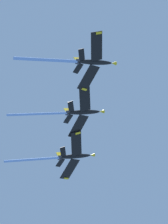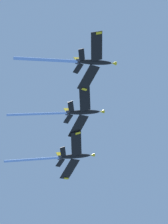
{
  "view_description": "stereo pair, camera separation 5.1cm",
  "coord_description": "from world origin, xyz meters",
  "views": [
    {
      "loc": [
        -35.4,
        -31.49,
        1.98
      ],
      "look_at": [
        14.46,
        18.34,
        133.71
      ],
      "focal_mm": 74.44,
      "sensor_mm": 36.0,
      "label": 1
    },
    {
      "loc": [
        -35.44,
        -31.46,
        1.98
      ],
      "look_at": [
        14.46,
        18.34,
        133.71
      ],
      "focal_mm": 74.44,
      "sensor_mm": 36.0,
      "label": 2
    }
  ],
  "objects": [
    {
      "name": "jet_inner_right",
      "position": [
        1.16,
        5.84,
        131.68
      ],
      "size": [
        26.71,
        21.37,
        14.14
      ],
      "color": "black"
    },
    {
      "name": "jet_inner_left",
      "position": [
        22.0,
        34.1,
        132.44
      ],
      "size": [
        25.81,
        20.91,
        14.51
      ],
      "color": "black"
    },
    {
      "name": "jet_centre",
      "position": [
        12.26,
        20.14,
        132.85
      ],
      "size": [
        26.13,
        21.57,
        14.62
      ],
      "color": "black"
    }
  ]
}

